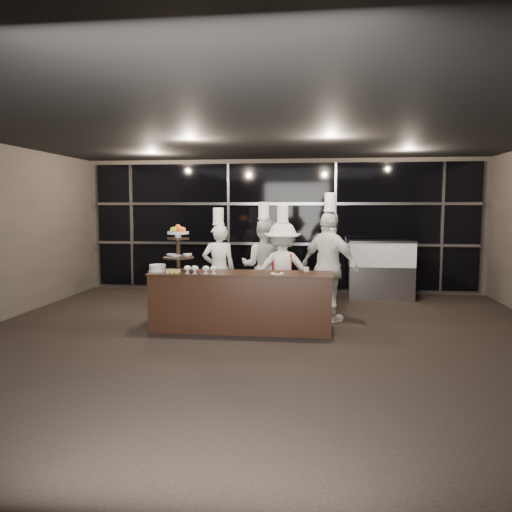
# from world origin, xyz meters

# --- Properties ---
(room) EXTENTS (10.00, 10.00, 10.00)m
(room) POSITION_xyz_m (0.00, 0.00, 1.50)
(room) COLOR black
(room) RESTS_ON ground
(window_wall) EXTENTS (8.60, 0.10, 2.80)m
(window_wall) POSITION_xyz_m (0.00, 4.94, 1.50)
(window_wall) COLOR black
(window_wall) RESTS_ON ground
(buffet_counter) EXTENTS (2.84, 0.74, 0.92)m
(buffet_counter) POSITION_xyz_m (-0.36, 1.32, 0.47)
(buffet_counter) COLOR black
(buffet_counter) RESTS_ON ground
(display_stand) EXTENTS (0.48, 0.48, 0.74)m
(display_stand) POSITION_xyz_m (-1.37, 1.32, 1.34)
(display_stand) COLOR black
(display_stand) RESTS_ON buffet_counter
(compotes) EXTENTS (0.52, 0.11, 0.12)m
(compotes) POSITION_xyz_m (-0.96, 1.10, 1.00)
(compotes) COLOR silver
(compotes) RESTS_ON buffet_counter
(layer_cake) EXTENTS (0.30, 0.30, 0.11)m
(layer_cake) POSITION_xyz_m (-1.69, 1.27, 0.97)
(layer_cake) COLOR white
(layer_cake) RESTS_ON buffet_counter
(pastry_squares) EXTENTS (0.20, 0.13, 0.05)m
(pastry_squares) POSITION_xyz_m (-1.40, 1.16, 0.95)
(pastry_squares) COLOR #FFE27C
(pastry_squares) RESTS_ON buffet_counter
(small_plate) EXTENTS (0.20, 0.20, 0.05)m
(small_plate) POSITION_xyz_m (0.21, 1.22, 0.94)
(small_plate) COLOR white
(small_plate) RESTS_ON buffet_counter
(chef_cup) EXTENTS (0.08, 0.08, 0.07)m
(chef_cup) POSITION_xyz_m (0.65, 1.57, 0.96)
(chef_cup) COLOR white
(chef_cup) RESTS_ON buffet_counter
(display_case) EXTENTS (1.35, 0.59, 1.24)m
(display_case) POSITION_xyz_m (2.14, 4.30, 0.69)
(display_case) COLOR #A5A5AA
(display_case) RESTS_ON ground
(chef_a) EXTENTS (0.69, 0.56, 1.92)m
(chef_a) POSITION_xyz_m (-0.95, 2.47, 0.84)
(chef_a) COLOR silver
(chef_a) RESTS_ON ground
(chef_b) EXTENTS (0.88, 0.70, 2.02)m
(chef_b) POSITION_xyz_m (-0.15, 2.62, 0.87)
(chef_b) COLOR silver
(chef_b) RESTS_ON ground
(chef_c) EXTENTS (1.15, 0.75, 1.97)m
(chef_c) POSITION_xyz_m (0.22, 2.29, 0.84)
(chef_c) COLOR white
(chef_c) RESTS_ON ground
(chef_d) EXTENTS (1.15, 1.02, 2.17)m
(chef_d) POSITION_xyz_m (1.02, 2.07, 0.95)
(chef_d) COLOR white
(chef_d) RESTS_ON ground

